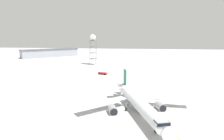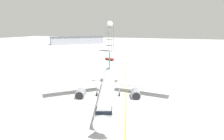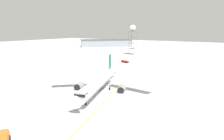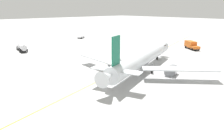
{
  "view_description": "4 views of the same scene",
  "coord_description": "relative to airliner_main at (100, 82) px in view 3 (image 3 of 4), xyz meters",
  "views": [
    {
      "loc": [
        -59.01,
        1.82,
        23.02
      ],
      "look_at": [
        39.02,
        15.79,
        6.04
      ],
      "focal_mm": 32.09,
      "sensor_mm": 36.0,
      "label": 1
    },
    {
      "loc": [
        -46.23,
        -16.05,
        19.13
      ],
      "look_at": [
        14.49,
        6.59,
        4.49
      ],
      "focal_mm": 30.32,
      "sensor_mm": 36.0,
      "label": 2
    },
    {
      "loc": [
        -55.34,
        -37.89,
        21.0
      ],
      "look_at": [
        14.49,
        6.59,
        4.33
      ],
      "focal_mm": 32.92,
      "sensor_mm": 36.0,
      "label": 3
    },
    {
      "loc": [
        43.01,
        37.21,
        15.81
      ],
      "look_at": [
        14.49,
        6.59,
        3.86
      ],
      "focal_mm": 35.02,
      "sensor_mm": 36.0,
      "label": 4
    }
  ],
  "objects": [
    {
      "name": "radar_tower",
      "position": [
        97.51,
        37.05,
        17.16
      ],
      "size": [
        5.54,
        5.54,
        24.11
      ],
      "color": "slate",
      "rests_on": "ground_plane"
    },
    {
      "name": "terminal_shed",
      "position": [
        149.25,
        98.11,
        1.46
      ],
      "size": [
        52.84,
        54.85,
        8.75
      ],
      "rotation": [
        0.0,
        0.0,
        2.32
      ],
      "color": "#999EA8",
      "rests_on": "ground_plane"
    },
    {
      "name": "ground_plane",
      "position": [
        -0.05,
        -2.42,
        -2.94
      ],
      "size": [
        600.0,
        600.0,
        0.0
      ],
      "primitive_type": "plane",
      "color": "#B2B2B2"
    },
    {
      "name": "taxiway_centreline",
      "position": [
        3.25,
        -4.23,
        -2.94
      ],
      "size": [
        166.21,
        48.77,
        0.01
      ],
      "rotation": [
        0.0,
        0.0,
        3.43
      ],
      "color": "yellow",
      "rests_on": "ground_plane"
    },
    {
      "name": "airliner_main",
      "position": [
        0.0,
        0.0,
        0.0
      ],
      "size": [
        40.18,
        35.01,
        10.97
      ],
      "rotation": [
        0.0,
        0.0,
        3.48
      ],
      "color": "silver",
      "rests_on": "ground_plane"
    },
    {
      "name": "ops_pickup_truck",
      "position": [
        57.09,
        21.67,
        -2.13
      ],
      "size": [
        3.86,
        6.01,
        1.41
      ],
      "rotation": [
        0.0,
        0.0,
        4.33
      ],
      "color": "#232326",
      "rests_on": "ground_plane"
    }
  ]
}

